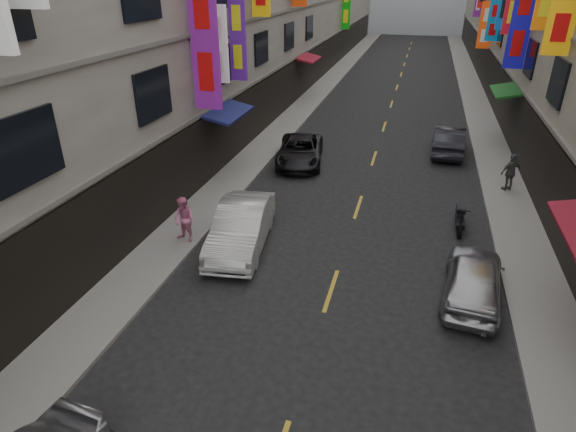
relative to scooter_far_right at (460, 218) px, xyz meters
The scene contains 11 objects.
sidewalk_left 21.35m from the scooter_far_right, 117.50° to the left, with size 2.00×90.00×0.12m, color slate.
sidewalk_right 19.06m from the scooter_far_right, 83.54° to the left, with size 2.00×90.00×0.12m, color slate.
street_awnings 6.43m from the scooter_far_right, 150.17° to the left, with size 13.99×35.20×0.41m.
lane_markings 16.40m from the scooter_far_right, 103.60° to the left, with size 0.12×80.20×0.01m.
scooter_far_right is the anchor object (origin of this frame).
car_left_mid 8.05m from the scooter_far_right, 155.74° to the right, with size 1.63×4.67×1.54m, color silver.
car_left_far 9.07m from the scooter_far_right, 144.44° to the left, with size 2.13×4.62×1.28m, color black.
car_right_mid 4.36m from the scooter_far_right, 88.08° to the right, with size 1.59×3.96×1.35m, color #AAABAF.
car_right_far 8.76m from the scooter_far_right, 91.48° to the left, with size 1.53×4.39×1.45m, color #23242B.
pedestrian_lfar 9.99m from the scooter_far_right, 158.74° to the right, with size 0.79×0.54×1.63m, color pink.
pedestrian_rfar 4.67m from the scooter_far_right, 62.00° to the left, with size 0.95×0.54×1.63m, color #545356.
Camera 1 is at (1.86, 6.18, 8.50)m, focal length 30.00 mm.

